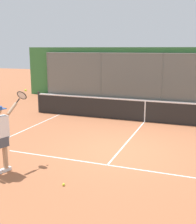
# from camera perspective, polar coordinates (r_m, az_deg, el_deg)

# --- Properties ---
(ground_plane) EXTENTS (60.00, 60.00, 0.00)m
(ground_plane) POSITION_cam_1_polar(r_m,az_deg,el_deg) (9.16, 4.32, -7.73)
(ground_plane) COLOR #A8603D
(court_line_markings) EXTENTS (8.43, 9.36, 0.01)m
(court_line_markings) POSITION_cam_1_polar(r_m,az_deg,el_deg) (7.79, 1.07, -11.43)
(court_line_markings) COLOR white
(court_line_markings) RESTS_ON ground
(fence_backdrop) EXTENTS (18.29, 1.37, 3.23)m
(fence_backdrop) POSITION_cam_1_polar(r_m,az_deg,el_deg) (17.89, 12.95, 7.23)
(fence_backdrop) COLOR slate
(fence_backdrop) RESTS_ON ground
(tennis_net) EXTENTS (10.83, 0.09, 1.07)m
(tennis_net) POSITION_cam_1_polar(r_m,az_deg,el_deg) (12.71, 9.33, 0.24)
(tennis_net) COLOR #2D2D2D
(tennis_net) RESTS_ON ground
(tennis_ball_by_sideline) EXTENTS (0.07, 0.07, 0.07)m
(tennis_ball_by_sideline) POSITION_cam_1_polar(r_m,az_deg,el_deg) (7.01, -6.87, -14.14)
(tennis_ball_by_sideline) COLOR #CCDB33
(tennis_ball_by_sideline) RESTS_ON ground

